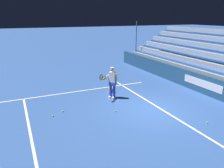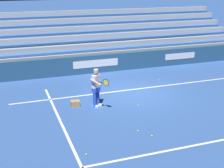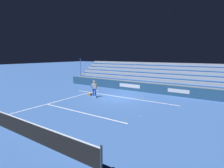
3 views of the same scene
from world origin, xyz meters
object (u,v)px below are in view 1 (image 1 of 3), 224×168
object	(u,v)px
ball_box_cardboard	(111,90)
tennis_ball_far_left	(207,122)
tennis_player	(112,82)
tennis_ball_near_player	(36,99)
tennis_ball_on_baseline	(53,116)
tennis_ball_by_box	(63,111)
tennis_ball_midcourt	(115,111)

from	to	relation	value
ball_box_cardboard	tennis_ball_far_left	bearing A→B (deg)	-158.52
tennis_player	tennis_ball_far_left	distance (m)	5.08
tennis_ball_far_left	tennis_ball_near_player	world-z (taller)	same
tennis_ball_on_baseline	tennis_player	bearing A→B (deg)	-73.10
tennis_ball_near_player	tennis_ball_far_left	bearing A→B (deg)	-133.37
tennis_ball_far_left	tennis_player	bearing A→B (deg)	28.82
tennis_ball_by_box	tennis_ball_on_baseline	world-z (taller)	same
tennis_ball_near_player	tennis_player	bearing A→B (deg)	-111.67
tennis_player	tennis_ball_by_box	bearing A→B (deg)	104.02
tennis_ball_far_left	tennis_ball_midcourt	size ratio (longest dim) A/B	1.00
tennis_ball_near_player	ball_box_cardboard	bearing A→B (deg)	-98.50
tennis_ball_midcourt	tennis_ball_near_player	xyz separation A→B (m)	(3.27, 3.22, 0.00)
tennis_player	ball_box_cardboard	size ratio (longest dim) A/B	4.29
tennis_ball_on_baseline	tennis_ball_far_left	bearing A→B (deg)	-119.92
tennis_ball_by_box	tennis_ball_on_baseline	size ratio (longest dim) A/B	1.00
tennis_ball_by_box	tennis_ball_far_left	xyz separation A→B (m)	(-3.66, -5.30, 0.00)
tennis_ball_by_box	tennis_ball_far_left	size ratio (longest dim) A/B	1.00
ball_box_cardboard	tennis_ball_near_player	size ratio (longest dim) A/B	6.06
tennis_ball_far_left	tennis_ball_near_player	bearing A→B (deg)	46.63
tennis_player	tennis_ball_midcourt	xyz separation A→B (m)	(-1.74, 0.62, -0.86)
tennis_ball_by_box	tennis_ball_on_baseline	xyz separation A→B (m)	(-0.32, 0.52, 0.00)
tennis_ball_far_left	tennis_ball_near_player	xyz separation A→B (m)	(5.91, 6.26, 0.00)
tennis_ball_on_baseline	tennis_ball_by_box	bearing A→B (deg)	-58.99
tennis_ball_on_baseline	tennis_ball_near_player	size ratio (longest dim) A/B	1.00
tennis_player	tennis_ball_on_baseline	xyz separation A→B (m)	(-1.04, 3.41, -0.86)
tennis_player	tennis_ball_near_player	world-z (taller)	tennis_player
tennis_ball_far_left	tennis_ball_midcourt	xyz separation A→B (m)	(2.64, 3.04, 0.00)
tennis_ball_by_box	tennis_ball_midcourt	world-z (taller)	same
tennis_player	tennis_ball_near_player	distance (m)	4.23
tennis_ball_far_left	tennis_ball_on_baseline	bearing A→B (deg)	60.08
tennis_ball_by_box	tennis_ball_midcourt	bearing A→B (deg)	-114.34
tennis_ball_far_left	tennis_ball_near_player	distance (m)	8.61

